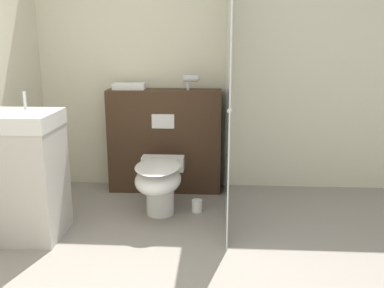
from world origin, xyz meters
The scene contains 8 objects.
wall_back centered at (0.00, 2.28, 1.25)m, with size 8.00×0.06×2.50m.
partition_panel centered at (-0.18, 2.09, 0.52)m, with size 1.13×0.29×1.04m.
shower_glass centered at (0.43, 1.53, 1.09)m, with size 0.04×1.45×2.18m.
toilet centered at (-0.15, 1.41, 0.32)m, with size 0.40×0.70×0.49m.
sink_vanity centered at (-1.15, 0.97, 0.50)m, with size 0.56×0.51×1.14m.
hair_drier centered at (0.09, 2.05, 1.15)m, with size 0.17×0.07×0.15m.
folded_towel centered at (-0.52, 2.08, 1.07)m, with size 0.32×0.14×0.06m.
spare_toilet_roll centered at (0.18, 1.52, 0.05)m, with size 0.10×0.10×0.11m.
Camera 1 is at (0.35, -2.11, 1.55)m, focal length 40.00 mm.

